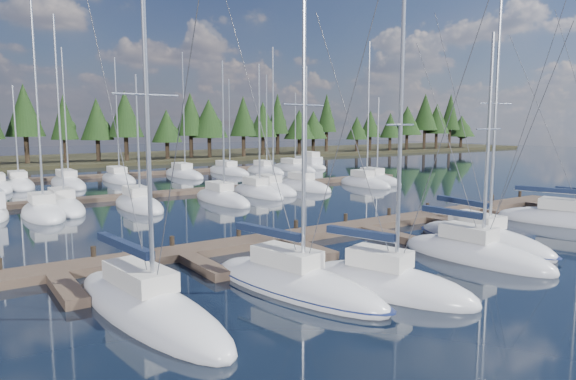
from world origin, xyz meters
TOP-DOWN VIEW (x-y plane):
  - ground at (0.00, 30.00)m, footprint 260.00×260.00m
  - far_shore at (0.00, 90.00)m, footprint 220.00×30.00m
  - main_dock at (0.00, 17.36)m, footprint 44.00×6.13m
  - back_docks at (0.00, 49.58)m, footprint 50.00×21.80m
  - front_sailboat_0 at (-16.11, 11.06)m, footprint 3.86×10.67m
  - front_sailboat_1 at (-10.19, 10.33)m, footprint 4.61×9.86m
  - front_sailboat_2 at (-7.13, 8.11)m, footprint 4.80×8.02m
  - front_sailboat_3 at (0.01, 9.15)m, footprint 3.31×8.38m
  - front_sailboat_4 at (3.21, 10.96)m, footprint 3.79×9.74m
  - front_sailboat_5 at (13.23, 11.00)m, footprint 5.85×10.44m
  - back_sailboat_rows at (-0.52, 45.02)m, footprint 44.81×32.34m
  - motor_yacht_right at (25.29, 57.13)m, footprint 2.96×8.20m
  - tree_line at (2.55, 80.11)m, footprint 186.96×11.91m

SIDE VIEW (x-z plane):
  - ground at x=0.00m, z-range 0.00..0.00m
  - back_docks at x=0.00m, z-range 0.00..0.40m
  - main_dock at x=0.00m, z-range -0.25..0.65m
  - back_sailboat_rows at x=-0.52m, z-range -7.94..8.47m
  - front_sailboat_5 at x=13.23m, z-range -6.61..7.17m
  - front_sailboat_3 at x=0.01m, z-range -5.64..6.21m
  - front_sailboat_1 at x=-10.19m, z-range -6.53..7.10m
  - front_sailboat_4 at x=3.21m, z-range -6.85..7.42m
  - front_sailboat_0 at x=-16.11m, z-range -6.75..7.32m
  - front_sailboat_2 at x=-7.13m, z-range -5.84..6.41m
  - far_shore at x=0.00m, z-range 0.00..0.60m
  - motor_yacht_right at x=25.29m, z-range -1.57..2.48m
  - tree_line at x=2.55m, z-range 0.60..14.04m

